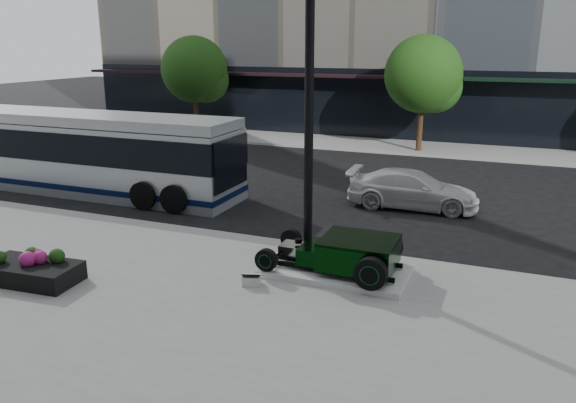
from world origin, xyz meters
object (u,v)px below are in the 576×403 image
at_px(hot_rod, 350,253).
at_px(flower_planter, 31,271).
at_px(lamppost, 309,122).
at_px(transit_bus, 87,152).
at_px(white_sedan, 413,189).

bearing_deg(hot_rod, flower_planter, -155.55).
xyz_separation_m(lamppost, flower_planter, (-5.29, -4.03, -3.18)).
bearing_deg(transit_bus, hot_rod, -21.02).
bearing_deg(lamppost, flower_planter, -142.67).
xyz_separation_m(hot_rod, lamppost, (-1.40, 0.99, 2.87)).
xyz_separation_m(flower_planter, white_sedan, (6.98, 9.75, 0.25)).
relative_size(flower_planter, white_sedan, 0.52).
height_order(lamppost, transit_bus, lamppost).
distance_m(lamppost, white_sedan, 6.65).
distance_m(hot_rod, white_sedan, 6.72).
height_order(lamppost, flower_planter, lamppost).
relative_size(lamppost, flower_planter, 3.27).
distance_m(hot_rod, transit_bus, 12.24).
bearing_deg(transit_bus, flower_planter, -57.60).
bearing_deg(lamppost, white_sedan, 73.51).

